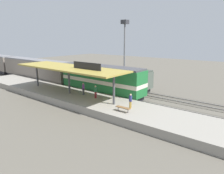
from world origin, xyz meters
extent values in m
plane|color=#5B564C|center=(2.00, 0.00, 0.00)|extent=(120.00, 120.00, 0.00)
cube|color=#4E4941|center=(0.00, 0.00, 0.02)|extent=(3.20, 110.00, 0.04)
cube|color=gray|center=(-0.72, 0.00, 0.08)|extent=(0.10, 110.00, 0.16)
cube|color=gray|center=(0.72, 0.00, 0.08)|extent=(0.10, 110.00, 0.16)
cube|color=#4E4941|center=(4.60, 0.00, 0.02)|extent=(3.20, 110.00, 0.04)
cube|color=gray|center=(3.88, 0.00, 0.08)|extent=(0.10, 110.00, 0.16)
cube|color=gray|center=(5.32, 0.00, 0.08)|extent=(0.10, 110.00, 0.16)
cube|color=gray|center=(-4.60, 0.00, 0.45)|extent=(6.00, 44.00, 0.90)
cylinder|color=#47474C|center=(-4.60, -8.00, 2.70)|extent=(0.28, 0.28, 3.60)
cylinder|color=#47474C|center=(-4.60, 0.00, 2.70)|extent=(0.28, 0.28, 3.60)
cylinder|color=#47474C|center=(-4.60, 8.00, 2.70)|extent=(0.28, 0.28, 3.60)
cube|color=#A38E3D|center=(-4.60, 0.00, 4.60)|extent=(5.20, 18.00, 0.20)
cube|color=black|center=(-4.60, -3.60, 5.15)|extent=(0.12, 4.80, 0.90)
cylinder|color=#333338|center=(-6.00, -10.99, 1.11)|extent=(0.07, 0.07, 0.42)
cylinder|color=#333338|center=(-6.00, -9.69, 1.11)|extent=(0.07, 0.07, 0.42)
cube|color=brown|center=(-6.00, -10.34, 1.36)|extent=(0.44, 1.70, 0.08)
cube|color=#28282D|center=(0.00, -1.98, 0.51)|extent=(2.60, 13.60, 0.70)
cube|color=#1E6B33|center=(0.00, -1.98, 2.61)|extent=(2.90, 14.40, 3.50)
cube|color=#424247|center=(0.00, -1.98, 4.48)|extent=(2.78, 14.11, 0.24)
cube|color=beige|center=(0.00, -1.98, 2.35)|extent=(2.93, 14.43, 0.56)
cube|color=#28282D|center=(0.00, 16.02, 0.51)|extent=(2.60, 19.20, 0.70)
cube|color=slate|center=(0.00, 16.02, 2.51)|extent=(2.90, 20.00, 3.30)
cube|color=slate|center=(0.00, 16.02, 4.28)|extent=(2.78, 19.60, 0.24)
cube|color=#28282D|center=(4.60, -1.74, 0.51)|extent=(2.50, 11.20, 0.70)
cube|color=#4C564C|center=(4.60, -1.74, 2.16)|extent=(2.80, 12.00, 2.60)
cube|color=#3D453D|center=(4.60, -1.74, 3.58)|extent=(2.69, 11.76, 0.24)
cylinder|color=slate|center=(7.80, -0.80, 5.50)|extent=(0.28, 0.28, 11.00)
cube|color=#333338|center=(7.80, -0.80, 11.35)|extent=(1.10, 1.10, 0.70)
cylinder|color=maroon|center=(-4.12, -4.52, 1.32)|extent=(0.16, 0.16, 0.84)
cylinder|color=maroon|center=(-3.94, -4.52, 1.32)|extent=(0.16, 0.16, 0.84)
cylinder|color=#23603D|center=(-4.03, -4.52, 2.06)|extent=(0.34, 0.34, 0.64)
sphere|color=tan|center=(-4.03, -4.52, 2.50)|extent=(0.23, 0.23, 0.23)
cylinder|color=#4C4C51|center=(-3.98, -2.09, 1.32)|extent=(0.16, 0.16, 0.84)
cylinder|color=#4C4C51|center=(-3.80, -2.09, 1.32)|extent=(0.16, 0.16, 0.84)
cylinder|color=#663375|center=(-3.89, -2.09, 2.06)|extent=(0.34, 0.34, 0.64)
sphere|color=tan|center=(-3.89, -2.09, 2.50)|extent=(0.23, 0.23, 0.23)
cylinder|color=olive|center=(-4.72, -10.38, 1.32)|extent=(0.16, 0.16, 0.84)
cylinder|color=olive|center=(-4.54, -10.38, 1.32)|extent=(0.16, 0.16, 0.84)
cylinder|color=navy|center=(-4.63, -10.38, 2.06)|extent=(0.34, 0.34, 0.64)
sphere|color=tan|center=(-4.63, -10.38, 2.50)|extent=(0.23, 0.23, 0.23)
camera|label=1|loc=(-23.17, -22.42, 8.63)|focal=33.07mm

